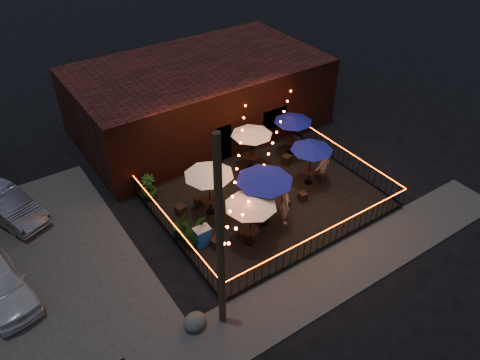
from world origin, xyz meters
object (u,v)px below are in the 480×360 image
(utility_pole, at_px, (220,242))
(cafe_table_0, at_px, (251,203))
(cafe_table_4, at_px, (312,147))
(cafe_table_2, at_px, (264,178))
(cafe_table_3, at_px, (252,132))
(cafe_table_1, at_px, (209,172))
(cooler, at_px, (202,236))
(cafe_table_5, at_px, (293,119))
(boulder, at_px, (195,321))

(utility_pole, height_order, cafe_table_0, utility_pole)
(cafe_table_4, bearing_deg, cafe_table_2, -162.85)
(cafe_table_0, height_order, cafe_table_3, cafe_table_0)
(cafe_table_3, relative_size, cafe_table_4, 1.17)
(cafe_table_1, xyz_separation_m, cafe_table_4, (5.25, -0.81, -0.18))
(cafe_table_4, xyz_separation_m, cooler, (-6.62, -0.81, -1.64))
(cafe_table_2, xyz_separation_m, cafe_table_4, (3.67, 1.13, -0.43))
(cafe_table_1, relative_size, cafe_table_4, 1.03)
(cafe_table_1, xyz_separation_m, cafe_table_2, (1.58, -1.94, 0.25))
(cafe_table_1, xyz_separation_m, cafe_table_5, (6.26, 1.83, -0.20))
(cafe_table_4, distance_m, boulder, 10.05)
(utility_pole, relative_size, cafe_table_2, 2.46)
(cafe_table_0, height_order, cafe_table_4, cafe_table_0)
(cafe_table_5, bearing_deg, cafe_table_2, -141.14)
(utility_pole, bearing_deg, cafe_table_1, 63.08)
(cafe_table_2, distance_m, cafe_table_4, 3.87)
(utility_pole, height_order, cafe_table_1, utility_pole)
(cafe_table_3, relative_size, cafe_table_5, 1.06)
(boulder, bearing_deg, cafe_table_2, 30.28)
(utility_pole, relative_size, cafe_table_5, 3.01)
(cafe_table_1, height_order, cafe_table_4, cafe_table_1)
(cafe_table_0, distance_m, cooler, 2.67)
(cooler, xyz_separation_m, boulder, (-2.31, -3.40, -0.27))
(cafe_table_2, xyz_separation_m, cafe_table_5, (4.68, 3.77, -0.45))
(cafe_table_0, bearing_deg, cafe_table_4, 20.92)
(cafe_table_2, distance_m, cafe_table_5, 6.03)
(boulder, bearing_deg, cafe_table_0, 30.02)
(cafe_table_4, height_order, cooler, cafe_table_4)
(cafe_table_1, bearing_deg, cafe_table_3, 27.47)
(cafe_table_2, bearing_deg, cafe_table_0, -148.88)
(cafe_table_2, height_order, cooler, cafe_table_2)
(utility_pole, bearing_deg, boulder, 163.22)
(cafe_table_4, bearing_deg, cafe_table_0, -159.08)
(cafe_table_1, distance_m, boulder, 6.55)
(cafe_table_2, bearing_deg, cafe_table_3, 61.84)
(cafe_table_0, bearing_deg, cafe_table_3, 54.38)
(cooler, bearing_deg, cafe_table_2, -6.41)
(cafe_table_4, xyz_separation_m, boulder, (-8.93, -4.20, -1.90))
(cafe_table_2, relative_size, cafe_table_3, 1.15)
(cafe_table_3, xyz_separation_m, cafe_table_5, (2.63, -0.05, -0.07))
(cafe_table_3, bearing_deg, cafe_table_2, -118.16)
(cafe_table_2, xyz_separation_m, cafe_table_3, (2.05, 3.83, -0.38))
(cafe_table_0, distance_m, cafe_table_1, 2.70)
(cafe_table_2, xyz_separation_m, cooler, (-2.95, 0.33, -2.07))
(cafe_table_0, bearing_deg, utility_pole, -139.27)
(utility_pole, relative_size, cafe_table_0, 3.25)
(cafe_table_3, relative_size, boulder, 3.22)
(utility_pole, xyz_separation_m, cafe_table_5, (8.96, 7.14, -1.78))
(utility_pole, distance_m, cafe_table_1, 6.16)
(cafe_table_5, bearing_deg, cafe_table_3, 178.82)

